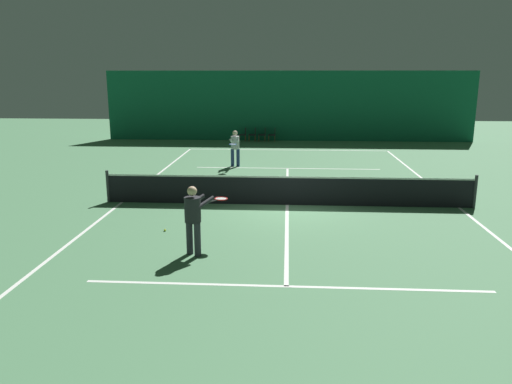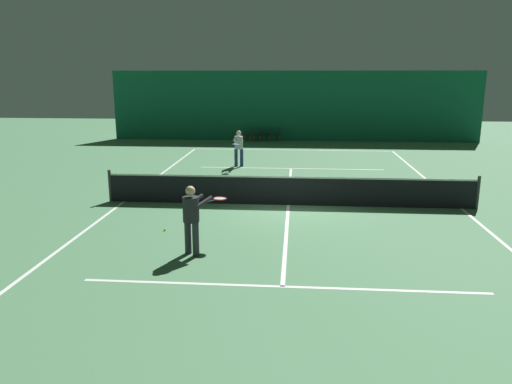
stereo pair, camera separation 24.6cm
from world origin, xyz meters
TOP-DOWN VIEW (x-y plane):
  - ground_plane at (0.00, 0.00)m, footprint 60.00×60.00m
  - backdrop_curtain at (0.00, 15.91)m, footprint 23.00×0.12m
  - court_line_baseline_far at (0.00, 11.90)m, footprint 11.00×0.10m
  - court_line_service_far at (0.00, 6.40)m, footprint 8.25×0.10m
  - court_line_service_near at (0.00, -6.40)m, footprint 8.25×0.10m
  - court_line_sideline_left at (-5.50, 0.00)m, footprint 0.10×23.80m
  - court_line_sideline_right at (5.50, 0.00)m, footprint 0.10×23.80m
  - court_line_centre at (0.00, 0.00)m, footprint 0.10×12.80m
  - tennis_net at (0.00, 0.00)m, footprint 12.00×0.10m
  - player_near at (-2.17, -4.71)m, footprint 1.05×1.32m
  - player_far at (-2.40, 6.70)m, footprint 0.41×1.34m
  - courtside_chair_0 at (-2.78, 15.36)m, footprint 0.44×0.44m
  - courtside_chair_1 at (-2.16, 15.36)m, footprint 0.44×0.44m
  - courtside_chair_2 at (-1.54, 15.36)m, footprint 0.44×0.44m
  - courtside_chair_3 at (-0.93, 15.36)m, footprint 0.44×0.44m
  - tennis_ball at (-3.32, -3.00)m, footprint 0.07×0.07m

SIDE VIEW (x-z plane):
  - ground_plane at x=0.00m, z-range 0.00..0.00m
  - court_line_baseline_far at x=0.00m, z-range 0.00..0.00m
  - court_line_service_far at x=0.00m, z-range 0.00..0.00m
  - court_line_service_near at x=0.00m, z-range 0.00..0.00m
  - court_line_sideline_left at x=-5.50m, z-range 0.00..0.00m
  - court_line_sideline_right at x=5.50m, z-range 0.00..0.00m
  - court_line_centre at x=0.00m, z-range 0.00..0.00m
  - tennis_ball at x=-3.32m, z-range 0.00..0.07m
  - courtside_chair_0 at x=-2.78m, z-range 0.07..0.91m
  - courtside_chair_1 at x=-2.16m, z-range 0.07..0.91m
  - courtside_chair_2 at x=-1.54m, z-range 0.07..0.91m
  - courtside_chair_3 at x=-0.93m, z-range 0.07..0.91m
  - tennis_net at x=0.00m, z-range -0.02..1.05m
  - player_far at x=-2.40m, z-range 0.14..1.79m
  - player_near at x=-2.17m, z-range 0.14..1.81m
  - backdrop_curtain at x=0.00m, z-range 0.00..4.33m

